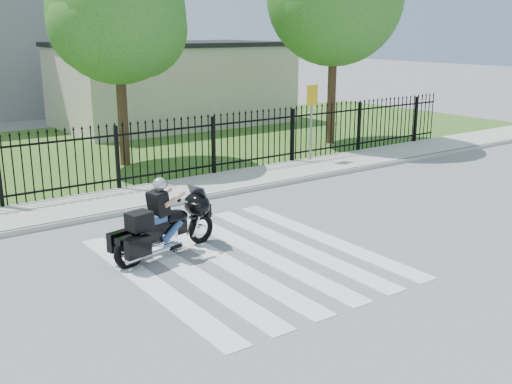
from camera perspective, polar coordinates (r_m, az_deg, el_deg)
ground at (r=11.54m, az=-0.99°, el=-6.38°), size 120.00×120.00×0.00m
crosswalk at (r=11.54m, az=-0.99°, el=-6.35°), size 5.00×5.50×0.01m
sidewalk at (r=15.68m, az=-11.45°, el=-0.57°), size 40.00×2.00×0.12m
curb at (r=14.81m, az=-9.84°, el=-1.43°), size 40.00×0.12×0.12m
grass_strip at (r=22.11m, az=-19.02°, el=3.35°), size 40.00×12.00×0.02m
iron_fence at (r=16.38m, az=-13.06°, el=3.05°), size 26.00×0.04×1.80m
tree_mid at (r=19.38m, az=-13.11°, el=16.09°), size 4.20×4.20×6.78m
building_low at (r=28.18m, az=-7.95°, el=10.02°), size 10.00×6.00×3.50m
building_low_roof at (r=28.08m, az=-8.09°, el=13.78°), size 10.20×6.20×0.20m
motorcycle_rider at (r=11.63m, az=-8.81°, el=-2.95°), size 2.40×1.11×1.60m
traffic_sign at (r=19.38m, az=5.33°, el=8.07°), size 0.53×0.15×2.43m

